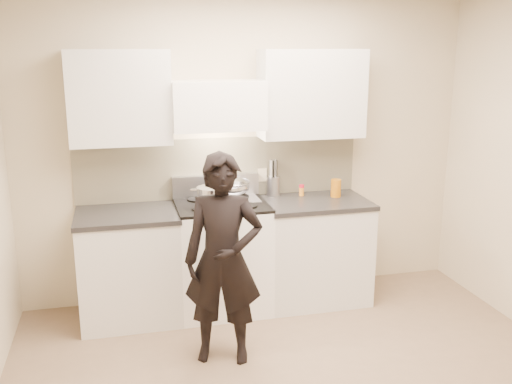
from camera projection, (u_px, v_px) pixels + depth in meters
room_shell at (286, 145)px, 3.68m from camera, size 4.04×3.54×2.70m
stove at (222, 256)px, 4.89m from camera, size 0.76×0.65×0.96m
counter_right at (314, 249)px, 5.09m from camera, size 0.92×0.67×0.92m
counter_left at (130, 265)px, 4.71m from camera, size 0.82×0.67×0.92m
wok at (231, 186)px, 4.91m from camera, size 0.34×0.42×0.27m
stock_pot at (211, 196)px, 4.63m from camera, size 0.33×0.28×0.16m
utensil_crock at (273, 184)px, 5.11m from camera, size 0.12×0.12×0.32m
spice_jar at (302, 190)px, 5.11m from camera, size 0.05×0.05×0.10m
oil_glass at (336, 188)px, 5.06m from camera, size 0.09×0.09×0.16m
person at (223, 260)px, 4.01m from camera, size 0.64×0.51×1.52m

